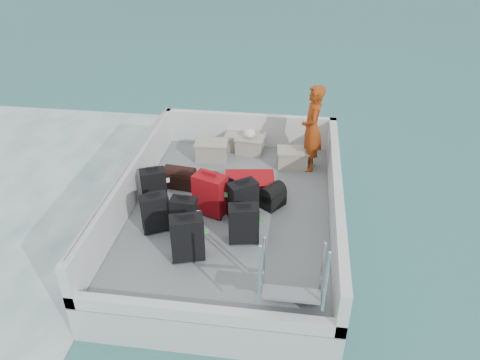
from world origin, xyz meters
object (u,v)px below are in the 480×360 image
Objects in this scene: suitcase_6 at (244,224)px; crate_3 at (292,159)px; crate_2 at (249,146)px; suitcase_4 at (184,215)px; suitcase_8 at (250,185)px; suitcase_0 at (155,213)px; suitcase_2 at (154,186)px; passenger at (312,128)px; suitcase_5 at (210,195)px; suitcase_3 at (187,238)px; suitcase_7 at (243,200)px; crate_1 at (239,142)px; crate_0 at (212,151)px.

suitcase_6 reaches higher than crate_3.
crate_2 is (-0.25, 2.86, -0.16)m from suitcase_6.
suitcase_4 reaches higher than suitcase_8.
suitcase_2 is (-0.27, 0.81, -0.02)m from suitcase_0.
suitcase_2 is at bearing -62.15° from passenger.
suitcase_5 is 0.83× the size of suitcase_8.
passenger is (1.04, 1.09, 0.67)m from suitcase_8.
suitcase_3 is 0.68m from suitcase_4.
suitcase_7 reaches higher than crate_2.
suitcase_0 is 3.07m from crate_1.
suitcase_2 is at bearing 142.13° from suitcase_6.
passenger reaches higher than suitcase_5.
suitcase_6 is at bearing -68.65° from crate_0.
suitcase_6 is 2.50m from crate_3.
suitcase_0 is 0.39× the size of passenger.
suitcase_8 is at bearing -45.87° from passenger.
suitcase_0 is at bearing 166.29° from suitcase_7.
crate_2 is (0.50, 3.37, -0.20)m from suitcase_3.
suitcase_7 reaches higher than crate_1.
passenger reaches higher than suitcase_6.
suitcase_4 is 0.83× the size of suitcase_5.
suitcase_5 reaches higher than suitcase_2.
crate_2 is at bearing 30.55° from suitcase_2.
crate_1 is (0.17, 2.33, -0.20)m from suitcase_5.
suitcase_3 is 1.01× the size of suitcase_5.
passenger reaches higher than suitcase_8.
suitcase_5 is at bearing -100.18° from crate_2.
suitcase_8 is 0.51× the size of passenger.
suitcase_7 is 1.22× the size of crate_1.
passenger is (0.98, 2.42, 0.53)m from suitcase_6.
suitcase_6 is (1.41, -0.08, -0.01)m from suitcase_0.
suitcase_2 is 1.06m from suitcase_5.
suitcase_2 is at bearing 106.39° from suitcase_3.
suitcase_2 is 1.68m from suitcase_8.
suitcase_3 reaches higher than suitcase_8.
suitcase_2 is 0.84× the size of suitcase_5.
suitcase_0 is 0.90× the size of suitcase_3.
suitcase_8 is 1.53× the size of crate_3.
suitcase_8 is at bearing -76.04° from crate_1.
suitcase_7 is at bearing 42.68° from suitcase_3.
suitcase_6 is 2.67m from crate_0.
suitcase_6 is at bearing -105.17° from crate_3.
suitcase_0 is at bearing -131.59° from crate_3.
crate_0 is at bearing -133.91° from crate_1.
crate_1 is at bearing 5.81° from suitcase_8.
passenger is (1.23, -0.44, 0.68)m from crate_2.
crate_1 is (-0.38, 2.37, -0.17)m from suitcase_7.
suitcase_2 is 1.02× the size of suitcase_4.
passenger reaches higher than suitcase_4.
crate_0 is 1.13× the size of crate_2.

